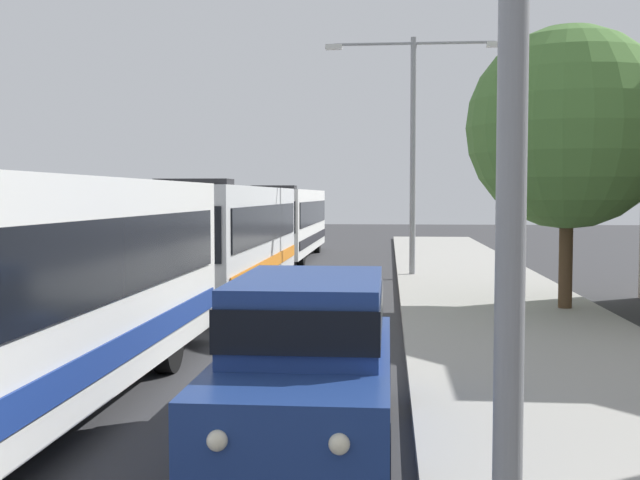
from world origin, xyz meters
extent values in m
cube|color=black|center=(-0.03, 13.17, 2.05)|extent=(0.04, 11.16, 1.00)
cube|color=navy|center=(-0.02, 13.17, 0.90)|extent=(0.03, 11.52, 0.36)
cylinder|color=black|center=(-0.20, 16.51, 0.50)|extent=(0.28, 1.00, 1.00)
cylinder|color=black|center=(-2.40, 16.51, 0.50)|extent=(0.28, 1.00, 1.00)
cube|color=silver|center=(-1.30, 26.14, 1.70)|extent=(2.50, 11.60, 2.70)
cube|color=black|center=(-0.03, 26.14, 2.05)|extent=(0.04, 10.67, 1.00)
cube|color=black|center=(-2.57, 26.14, 2.05)|extent=(0.04, 10.67, 1.00)
cube|color=black|center=(-1.30, 20.32, 2.00)|extent=(2.30, 0.04, 1.20)
cube|color=orange|center=(-0.02, 26.14, 0.90)|extent=(0.03, 11.02, 0.36)
cube|color=black|center=(-1.30, 22.66, 3.13)|extent=(1.75, 0.90, 0.16)
cylinder|color=black|center=(-0.20, 22.54, 0.50)|extent=(0.28, 1.00, 1.00)
cylinder|color=black|center=(-2.40, 22.54, 0.50)|extent=(0.28, 1.00, 1.00)
cylinder|color=black|center=(-0.20, 29.33, 0.50)|extent=(0.28, 1.00, 1.00)
cylinder|color=black|center=(-2.40, 29.33, 0.50)|extent=(0.28, 1.00, 1.00)
cube|color=silver|center=(-1.30, 39.17, 1.70)|extent=(2.50, 12.02, 2.70)
cube|color=black|center=(-0.03, 39.17, 2.05)|extent=(0.04, 11.06, 1.00)
cube|color=black|center=(-2.57, 39.17, 2.05)|extent=(0.04, 11.06, 1.00)
cube|color=black|center=(-1.30, 33.14, 2.00)|extent=(2.30, 0.04, 1.20)
cube|color=black|center=(-0.02, 39.17, 0.90)|extent=(0.03, 11.42, 0.36)
cube|color=black|center=(-1.30, 35.56, 3.13)|extent=(1.75, 0.90, 0.16)
cylinder|color=black|center=(-0.20, 35.44, 0.50)|extent=(0.28, 1.00, 1.00)
cylinder|color=black|center=(-2.40, 35.44, 0.50)|extent=(0.28, 1.00, 1.00)
cylinder|color=black|center=(-0.20, 42.47, 0.50)|extent=(0.28, 1.00, 1.00)
cylinder|color=black|center=(-2.40, 42.47, 0.50)|extent=(0.28, 1.00, 1.00)
cube|color=navy|center=(2.40, 13.11, 0.70)|extent=(1.84, 4.78, 0.80)
cube|color=navy|center=(2.40, 13.26, 1.50)|extent=(1.62, 2.77, 0.80)
cube|color=black|center=(2.40, 13.26, 1.50)|extent=(1.66, 2.87, 0.44)
sphere|color=#F9EFCC|center=(1.89, 10.70, 0.80)|extent=(0.18, 0.18, 0.18)
sphere|color=#F9EFCC|center=(2.91, 10.70, 0.80)|extent=(0.18, 0.18, 0.18)
cylinder|color=black|center=(1.58, 11.62, 0.35)|extent=(0.22, 0.70, 0.70)
cylinder|color=black|center=(3.22, 11.62, 0.35)|extent=(0.22, 0.70, 0.70)
cylinder|color=black|center=(1.58, 14.59, 0.35)|extent=(0.22, 0.70, 0.70)
cylinder|color=black|center=(3.22, 14.59, 0.35)|extent=(0.22, 0.70, 0.70)
cylinder|color=gray|center=(4.10, 31.04, 4.12)|extent=(0.20, 0.20, 7.94)
cylinder|color=gray|center=(2.76, 31.04, 7.89)|extent=(2.68, 0.10, 0.10)
cube|color=silver|center=(1.42, 31.04, 7.81)|extent=(0.56, 0.28, 0.16)
cylinder|color=gray|center=(5.44, 31.04, 7.89)|extent=(2.68, 0.10, 0.10)
cube|color=silver|center=(6.78, 31.04, 7.81)|extent=(0.56, 0.28, 0.16)
cylinder|color=#4C3823|center=(7.48, 23.33, 1.33)|extent=(0.32, 0.32, 2.35)
sphere|color=#4C7A38|center=(7.48, 23.33, 4.41)|extent=(4.76, 4.76, 4.76)
camera|label=1|loc=(3.30, 4.44, 2.83)|focal=43.90mm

